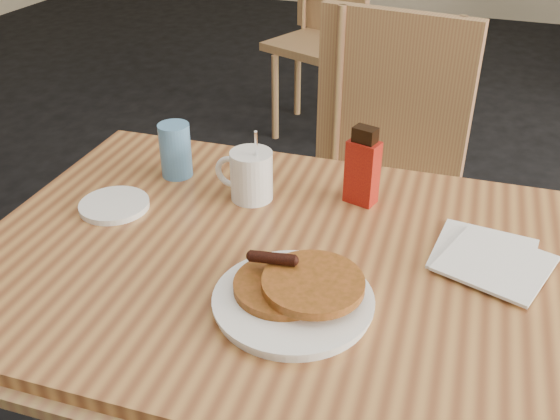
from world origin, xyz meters
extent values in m
cube|color=#AB743C|center=(0.02, 0.05, 0.73)|extent=(1.22, 0.85, 0.04)
cube|color=#A07E4B|center=(0.02, 0.05, 0.71)|extent=(1.26, 0.89, 0.02)
cylinder|color=#A07E4B|center=(0.52, 0.36, 0.35)|extent=(0.04, 0.04, 0.71)
cube|color=#A07E4B|center=(0.01, 0.67, 0.48)|extent=(0.50, 0.50, 0.04)
cube|color=#A07E4B|center=(0.01, 0.87, 0.75)|extent=(0.45, 0.10, 0.49)
cylinder|color=#A07E4B|center=(-0.17, 0.49, 0.23)|extent=(0.04, 0.04, 0.46)
cylinder|color=#A07E4B|center=(0.19, 0.85, 0.23)|extent=(0.04, 0.04, 0.46)
cube|color=#A07E4B|center=(-0.62, 2.20, 0.47)|extent=(0.56, 0.56, 0.04)
cylinder|color=#A07E4B|center=(-0.79, 2.03, 0.22)|extent=(0.04, 0.04, 0.44)
cylinder|color=#A07E4B|center=(-0.44, 2.38, 0.22)|extent=(0.04, 0.04, 0.44)
cylinder|color=white|center=(0.05, -0.08, 0.76)|extent=(0.25, 0.25, 0.02)
cylinder|color=white|center=(0.05, -0.08, 0.77)|extent=(0.26, 0.26, 0.01)
cylinder|color=#9D4B20|center=(0.03, -0.07, 0.78)|extent=(0.16, 0.16, 0.01)
cylinder|color=#9D4B20|center=(0.08, -0.06, 0.79)|extent=(0.16, 0.16, 0.01)
cylinder|color=black|center=(0.00, -0.05, 0.81)|extent=(0.08, 0.03, 0.02)
cylinder|color=white|center=(-0.14, 0.21, 0.80)|extent=(0.09, 0.09, 0.10)
torus|color=white|center=(-0.19, 0.21, 0.80)|extent=(0.07, 0.01, 0.07)
cylinder|color=black|center=(-0.14, 0.21, 0.84)|extent=(0.08, 0.08, 0.01)
cylinder|color=white|center=(-0.13, 0.21, 0.84)|extent=(0.02, 0.05, 0.15)
cube|color=maroon|center=(0.07, 0.28, 0.82)|extent=(0.07, 0.05, 0.13)
cube|color=black|center=(0.07, 0.28, 0.90)|extent=(0.05, 0.04, 0.03)
cube|color=white|center=(0.32, 0.17, 0.75)|extent=(0.18, 0.18, 0.01)
cube|color=white|center=(0.34, 0.14, 0.76)|extent=(0.21, 0.21, 0.01)
cylinder|color=#5088BD|center=(-0.34, 0.25, 0.81)|extent=(0.07, 0.07, 0.12)
cylinder|color=white|center=(-0.39, 0.08, 0.76)|extent=(0.16, 0.16, 0.01)
camera|label=1|loc=(0.30, -0.80, 1.39)|focal=40.00mm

